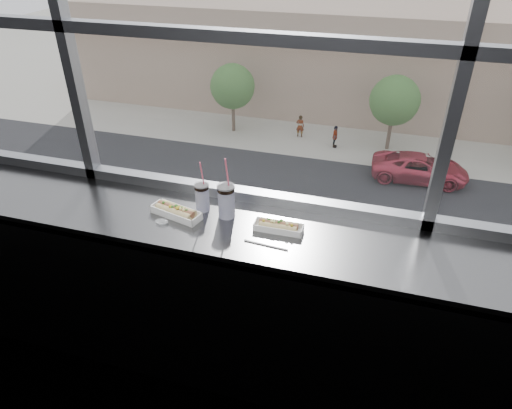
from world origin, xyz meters
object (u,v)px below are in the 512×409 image
(loose_straw, at_px, (266,245))
(car_near_c, at_px, (343,227))
(soda_cup_right, at_px, (226,199))
(car_near_a, at_px, (63,181))
(car_far_b, at_px, (421,164))
(tree_left, at_px, (233,87))
(hotdog_tray_left, at_px, (176,211))
(tree_center, at_px, (395,101))
(car_near_b, at_px, (221,209))
(pedestrian_b, at_px, (335,135))
(hotdog_tray_right, at_px, (279,226))
(pedestrian_a, at_px, (300,124))
(soda_cup_left, at_px, (202,196))
(wrapper, at_px, (162,221))

(loose_straw, distance_m, car_near_c, 19.73)
(soda_cup_right, distance_m, car_near_a, 25.21)
(car_far_b, height_order, tree_left, tree_left)
(car_far_b, bearing_deg, loose_straw, 171.23)
(hotdog_tray_left, relative_size, tree_center, 0.06)
(car_near_b, bearing_deg, pedestrian_b, -25.48)
(pedestrian_b, bearing_deg, hotdog_tray_left, -175.72)
(hotdog_tray_right, xyz_separation_m, pedestrian_b, (-2.62, 27.47, -11.15))
(hotdog_tray_left, bearing_deg, car_near_a, 148.09)
(car_far_b, xyz_separation_m, pedestrian_b, (-5.54, 3.21, -0.13))
(soda_cup_right, distance_m, tree_left, 31.18)
(car_near_c, bearing_deg, hotdog_tray_right, -178.02)
(hotdog_tray_left, xyz_separation_m, pedestrian_b, (-2.06, 27.49, -11.15))
(car_near_b, relative_size, pedestrian_a, 2.98)
(car_near_a, distance_m, car_near_c, 15.52)
(tree_center, bearing_deg, hotdog_tray_left, -92.98)
(hotdog_tray_right, xyz_separation_m, loose_straw, (-0.03, -0.15, -0.02))
(hotdog_tray_right, bearing_deg, soda_cup_left, 169.85)
(car_near_b, distance_m, pedestrian_b, 11.96)
(car_far_b, bearing_deg, hotdog_tray_right, 171.25)
(soda_cup_left, distance_m, soda_cup_right, 0.15)
(loose_straw, bearing_deg, wrapper, -179.00)
(soda_cup_right, bearing_deg, loose_straw, -35.70)
(hotdog_tray_right, bearing_deg, wrapper, -170.26)
(hotdog_tray_right, bearing_deg, soda_cup_right, 169.72)
(wrapper, height_order, tree_center, wrapper)
(loose_straw, height_order, pedestrian_a, loose_straw)
(loose_straw, height_order, tree_center, loose_straw)
(tree_center, bearing_deg, pedestrian_a, 176.90)
(hotdog_tray_left, xyz_separation_m, tree_left, (-9.71, 28.28, -8.73))
(soda_cup_left, bearing_deg, car_near_b, 111.38)
(soda_cup_right, relative_size, loose_straw, 1.58)
(loose_straw, relative_size, pedestrian_b, 0.12)
(hotdog_tray_left, relative_size, car_near_a, 0.05)
(loose_straw, height_order, car_near_b, loose_straw)
(tree_left, bearing_deg, pedestrian_b, -5.87)
(pedestrian_b, height_order, tree_left, tree_left)
(hotdog_tray_right, height_order, loose_straw, hotdog_tray_right)
(car_far_b, relative_size, car_near_b, 1.08)
(car_near_c, bearing_deg, tree_left, 38.46)
(wrapper, bearing_deg, car_far_b, 81.75)
(hotdog_tray_left, height_order, pedestrian_b, hotdog_tray_left)
(hotdog_tray_left, height_order, wrapper, hotdog_tray_left)
(soda_cup_left, xyz_separation_m, loose_straw, (0.42, -0.22, -0.09))
(wrapper, height_order, car_near_b, wrapper)
(pedestrian_a, bearing_deg, car_near_c, 110.70)
(hotdog_tray_right, distance_m, car_near_c, 19.62)
(soda_cup_right, xyz_separation_m, wrapper, (-0.31, -0.16, -0.09))
(car_near_c, distance_m, pedestrian_b, 11.39)
(car_far_b, relative_size, tree_left, 1.25)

